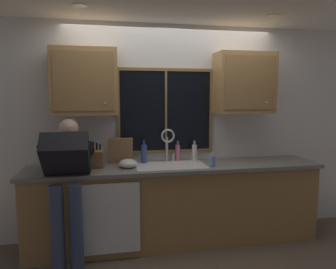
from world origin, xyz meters
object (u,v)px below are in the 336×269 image
Objects in this scene: bottle_amber_small at (194,152)px; mixing_bowl at (128,164)px; soap_dispenser at (213,161)px; bottle_green_glass at (144,153)px; knife_block at (97,158)px; cutting_board at (121,151)px; bottle_tall_clear at (178,152)px; person_standing at (67,175)px.

mixing_bowl is at bearing -166.66° from bottle_amber_small.
bottle_green_glass is at bearing 155.35° from soap_dispenser.
knife_block is 1.15m from bottle_amber_small.
bottle_amber_small is at bearing -3.05° from cutting_board.
soap_dispenser is at bearing -50.86° from bottle_tall_clear.
knife_block reaches higher than bottle_tall_clear.
mixing_bowl is (0.07, -0.24, -0.11)m from cutting_board.
person_standing is at bearing -150.41° from bottle_green_glass.
knife_block is at bearing 171.01° from mixing_bowl.
knife_block is 0.33m from cutting_board.
soap_dispenser is 0.35m from bottle_amber_small.
soap_dispenser is (1.27, -0.18, -0.04)m from knife_block.
cutting_board is 1.51× the size of mixing_bowl.
soap_dispenser is (0.94, -0.13, 0.02)m from mixing_bowl.
bottle_green_glass reaches higher than bottle_amber_small.
bottle_amber_small is (1.43, 0.45, 0.10)m from person_standing.
cutting_board is 1.07m from soap_dispenser.
bottle_tall_clear is 0.20m from bottle_amber_small.
knife_block is 1.57× the size of mixing_bowl.
cutting_board is at bearing 42.02° from person_standing.
cutting_board is 0.89m from bottle_amber_small.
bottle_amber_small is at bearing 17.36° from person_standing.
knife_block is at bearing -173.04° from bottle_amber_small.
knife_block is 1.27× the size of bottle_tall_clear.
knife_block is at bearing -167.80° from bottle_tall_clear.
person_standing is 5.23× the size of bottle_green_glass.
cutting_board is at bearing 159.92° from soap_dispenser.
mixing_bowl is at bearing -133.47° from bottle_green_glass.
knife_block is at bearing 171.89° from soap_dispenser.
person_standing is at bearing -137.98° from cutting_board.
bottle_tall_clear is at bearing 12.20° from knife_block.
knife_block is (0.29, 0.31, 0.10)m from person_standing.
mixing_bowl is at bearing -73.60° from cutting_board.
cutting_board is at bearing 176.95° from bottle_amber_small.
bottle_tall_clear is at bearing 1.60° from cutting_board.
bottle_green_glass is 1.07× the size of bottle_amber_small.
cutting_board is at bearing 35.41° from knife_block.
person_standing reaches higher than soap_dispenser.
bottle_amber_small is (0.19, -0.07, 0.00)m from bottle_tall_clear.
bottle_tall_clear is (-0.32, 0.39, 0.04)m from soap_dispenser.
bottle_green_glass is at bearing 178.38° from bottle_amber_small.
person_standing reaches higher than knife_block.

